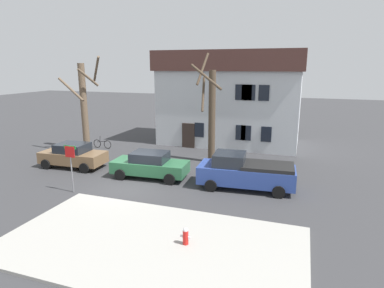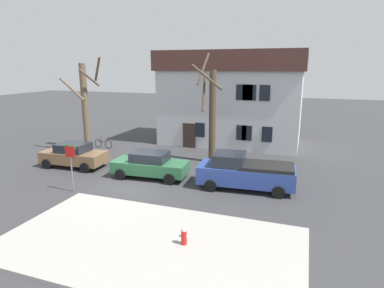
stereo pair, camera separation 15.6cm
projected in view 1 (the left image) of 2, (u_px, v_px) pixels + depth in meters
ground_plane at (130, 187)px, 18.76m from camera, size 120.00×120.00×0.00m
sidewalk_slab at (151, 243)px, 12.69m from camera, size 11.75×6.46×0.12m
building_main at (230, 97)px, 28.80m from camera, size 12.36×6.59×8.06m
tree_bare_near at (84, 104)px, 26.53m from camera, size 3.23×3.27×7.58m
tree_bare_mid at (211, 113)px, 22.85m from camera, size 2.27×2.29×7.71m
car_brown_sedan at (73, 155)px, 22.30m from camera, size 4.48×2.30×1.66m
car_green_sedan at (150, 165)px, 20.19m from camera, size 4.79×2.31×1.64m
pickup_truck_blue at (245, 172)px, 18.38m from camera, size 5.50×2.56×2.00m
fire_hydrant at (186, 236)px, 12.44m from camera, size 0.42×0.22×0.69m
street_sign_pole at (71, 160)px, 17.57m from camera, size 0.76×0.07×2.64m
bicycle_leaning at (102, 144)px, 27.56m from camera, size 1.75×0.09×1.03m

